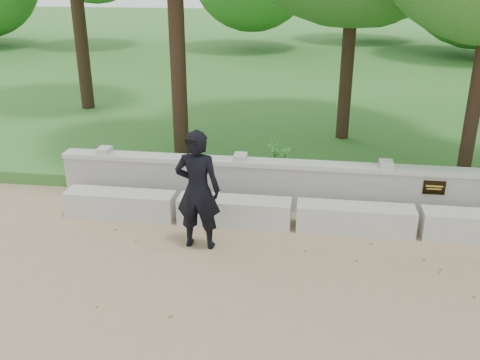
# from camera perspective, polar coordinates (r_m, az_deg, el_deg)

# --- Properties ---
(ground) EXTENTS (80.00, 80.00, 0.00)m
(ground) POSITION_cam_1_polar(r_m,az_deg,el_deg) (7.58, 20.54, -12.16)
(ground) COLOR #977B5C
(ground) RESTS_ON ground
(lawn) EXTENTS (40.00, 22.00, 0.25)m
(lawn) POSITION_cam_1_polar(r_m,az_deg,el_deg) (20.61, 13.13, 10.33)
(lawn) COLOR #336021
(lawn) RESTS_ON ground
(concrete_bench) EXTENTS (11.90, 0.45, 0.45)m
(concrete_bench) POSITION_cam_1_polar(r_m,az_deg,el_deg) (9.10, 18.47, -4.32)
(concrete_bench) COLOR beige
(concrete_bench) RESTS_ON ground
(parapet_wall) EXTENTS (12.50, 0.35, 0.90)m
(parapet_wall) POSITION_cam_1_polar(r_m,az_deg,el_deg) (9.63, 17.99, -1.22)
(parapet_wall) COLOR #B6B3AC
(parapet_wall) RESTS_ON ground
(man_main) EXTENTS (0.71, 0.63, 1.89)m
(man_main) POSITION_cam_1_polar(r_m,az_deg,el_deg) (8.04, -4.53, -1.06)
(man_main) COLOR black
(man_main) RESTS_ON ground
(shrub_a) EXTENTS (0.38, 0.37, 0.61)m
(shrub_a) POSITION_cam_1_polar(r_m,az_deg,el_deg) (10.71, 3.64, 2.70)
(shrub_a) COLOR #35842D
(shrub_a) RESTS_ON lawn
(shrub_d) EXTENTS (0.38, 0.40, 0.57)m
(shrub_d) POSITION_cam_1_polar(r_m,az_deg,el_deg) (10.46, 4.78, 2.08)
(shrub_d) COLOR #35842D
(shrub_d) RESTS_ON lawn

